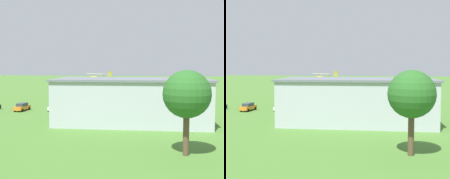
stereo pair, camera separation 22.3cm
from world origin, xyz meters
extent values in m
plane|color=#47752D|center=(0.00, 0.00, 0.00)|extent=(400.00, 400.00, 0.00)
cube|color=#B7BCC6|center=(-1.70, 32.87, 3.60)|extent=(25.37, 12.90, 7.21)
cube|color=slate|center=(-1.70, 32.87, 7.38)|extent=(26.00, 13.53, 0.35)
cube|color=#384251|center=(-1.40, 27.00, 2.96)|extent=(8.68, 0.60, 5.91)
cylinder|color=yellow|center=(9.39, 4.38, 6.24)|extent=(5.07, 5.91, 1.62)
cone|color=black|center=(11.74, 7.26, 5.87)|extent=(1.00, 1.02, 0.74)
cube|color=silver|center=(9.89, 5.00, 6.01)|extent=(6.68, 5.84, 0.26)
cube|color=silver|center=(10.24, 5.43, 7.51)|extent=(6.68, 5.84, 0.26)
cube|color=yellow|center=(7.51, 2.07, 7.51)|extent=(0.85, 1.01, 1.40)
cube|color=silver|center=(7.44, 2.00, 6.54)|extent=(2.59, 2.34, 0.17)
cylinder|color=black|center=(10.47, 4.21, 4.94)|extent=(0.51, 0.58, 0.64)
cylinder|color=black|center=(9.00, 5.41, 4.94)|extent=(0.51, 0.58, 0.64)
cylinder|color=#332D28|center=(11.91, 3.71, 6.76)|extent=(0.21, 0.23, 1.55)
cylinder|color=#332D28|center=(8.23, 6.71, 6.76)|extent=(0.21, 0.23, 1.55)
cube|color=#1E6B38|center=(9.80, 21.58, 0.66)|extent=(1.91, 4.06, 0.69)
cube|color=#2D3842|center=(9.80, 21.58, 1.30)|extent=(1.65, 2.29, 0.58)
cylinder|color=black|center=(8.94, 22.97, 0.32)|extent=(0.24, 0.65, 0.64)
cylinder|color=black|center=(10.74, 22.91, 0.32)|extent=(0.24, 0.65, 0.64)
cylinder|color=black|center=(8.86, 20.24, 0.32)|extent=(0.24, 0.65, 0.64)
cylinder|color=black|center=(10.65, 20.19, 0.32)|extent=(0.24, 0.65, 0.64)
cube|color=white|center=(16.13, 21.42, 0.68)|extent=(1.76, 4.59, 0.71)
cube|color=#2D3842|center=(16.13, 21.42, 1.29)|extent=(1.51, 2.59, 0.50)
cylinder|color=black|center=(15.27, 22.95, 0.32)|extent=(0.23, 0.64, 0.64)
cylinder|color=black|center=(16.92, 22.99, 0.32)|extent=(0.23, 0.64, 0.64)
cylinder|color=black|center=(15.35, 19.85, 0.32)|extent=(0.23, 0.64, 0.64)
cylinder|color=black|center=(17.00, 19.89, 0.32)|extent=(0.23, 0.64, 0.64)
cube|color=orange|center=(22.99, 22.65, 0.68)|extent=(1.88, 4.68, 0.72)
cube|color=#2D3842|center=(22.99, 22.65, 1.36)|extent=(1.61, 2.64, 0.65)
cylinder|color=black|center=(22.18, 24.25, 0.32)|extent=(0.24, 0.65, 0.64)
cylinder|color=black|center=(23.91, 24.19, 0.32)|extent=(0.24, 0.65, 0.64)
cylinder|color=black|center=(22.07, 21.11, 0.32)|extent=(0.24, 0.65, 0.64)
cylinder|color=black|center=(23.80, 21.05, 0.32)|extent=(0.24, 0.65, 0.64)
cylinder|color=black|center=(28.98, 21.41, 0.32)|extent=(0.25, 0.65, 0.64)
cylinder|color=#72338C|center=(-1.56, 17.07, 0.44)|extent=(0.32, 0.32, 0.89)
cylinder|color=#B23333|center=(-1.56, 17.07, 1.20)|extent=(0.38, 0.38, 0.63)
sphere|color=brown|center=(-1.56, 17.07, 1.63)|extent=(0.24, 0.24, 0.24)
cylinder|color=#72338C|center=(-11.00, 21.74, 0.40)|extent=(0.41, 0.41, 0.80)
cylinder|color=orange|center=(-11.00, 21.74, 1.09)|extent=(0.48, 0.48, 0.57)
sphere|color=beige|center=(-11.00, 21.74, 1.48)|extent=(0.22, 0.22, 0.22)
cylinder|color=#72338C|center=(-9.13, 18.76, 0.40)|extent=(0.40, 0.40, 0.80)
cylinder|color=navy|center=(-9.13, 18.76, 1.08)|extent=(0.48, 0.48, 0.57)
sphere|color=#9E704C|center=(-9.13, 18.76, 1.47)|extent=(0.22, 0.22, 0.22)
cylinder|color=brown|center=(-9.48, 50.38, 2.56)|extent=(0.66, 0.66, 5.12)
sphere|color=#286023|center=(-9.48, 50.38, 6.67)|extent=(5.17, 5.17, 5.17)
cylinder|color=silver|center=(18.78, -2.78, 3.04)|extent=(0.12, 0.12, 6.08)
cone|color=orange|center=(19.48, -2.78, 5.93)|extent=(0.62, 1.31, 0.60)
camera|label=1|loc=(-7.10, 83.90, 9.72)|focal=49.28mm
camera|label=2|loc=(-7.32, 83.86, 9.72)|focal=49.28mm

